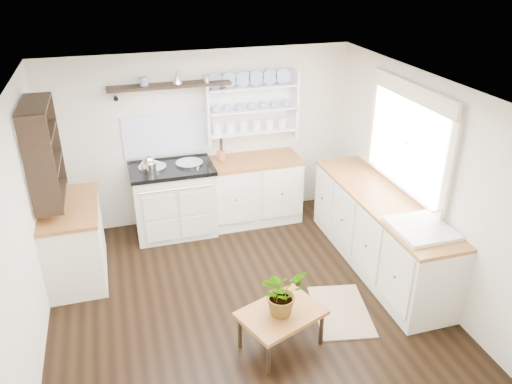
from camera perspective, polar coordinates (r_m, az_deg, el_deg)
floor at (r=5.61m, az=-1.75°, el=-11.57°), size 4.00×3.80×0.01m
wall_back at (r=6.69m, az=-6.09°, el=6.11°), size 4.00×0.02×2.30m
wall_right at (r=5.76m, az=17.68°, el=1.57°), size 0.02×3.80×2.30m
wall_left at (r=4.95m, az=-25.00°, el=-3.96°), size 0.02×3.80×2.30m
ceiling at (r=4.58m, az=-2.15°, el=11.86°), size 4.00×3.80×0.01m
window at (r=5.70m, az=17.01°, el=5.91°), size 0.08×1.55×1.22m
aga_cooker at (r=6.60m, az=-9.38°, el=-0.78°), size 1.05×0.73×0.97m
back_cabinets at (r=6.82m, az=-0.38°, el=0.35°), size 1.27×0.63×0.90m
right_cabinets at (r=6.00m, az=13.88°, el=-4.37°), size 0.62×2.43×0.90m
belfast_sink at (r=5.29m, az=18.20°, el=-5.08°), size 0.55×0.60×0.45m
left_cabinets at (r=6.02m, az=-20.04°, el=-5.17°), size 0.62×1.13×0.90m
plate_rack at (r=6.67m, az=-0.63°, el=9.86°), size 1.20×0.22×0.90m
high_shelf at (r=6.30m, az=-9.85°, el=11.83°), size 1.50×0.29×0.16m
left_shelving at (r=5.58m, az=-23.16°, el=4.30°), size 0.28×0.80×1.05m
kettle at (r=6.23m, az=-12.14°, el=3.04°), size 0.19×0.19×0.23m
utensil_crock at (r=6.59m, az=-4.02°, el=4.20°), size 0.11×0.11×0.12m
center_table at (r=4.77m, az=2.90°, el=-13.95°), size 0.88×0.76×0.40m
potted_plant at (r=4.60m, az=2.97°, el=-11.38°), size 0.51×0.48×0.45m
floor_rug at (r=5.44m, az=9.67°, el=-13.26°), size 0.70×0.94×0.02m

